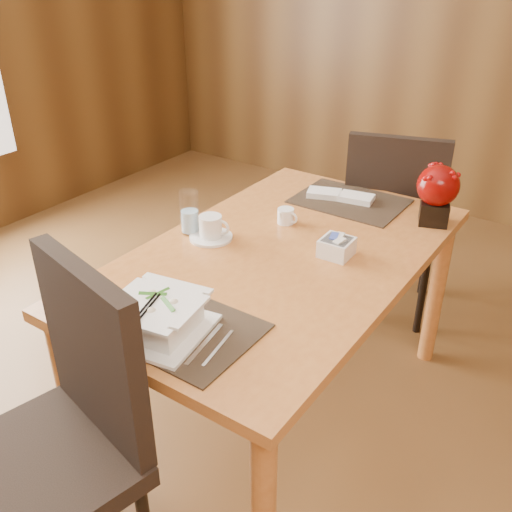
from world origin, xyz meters
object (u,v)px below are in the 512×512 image
Objects in this scene: dining_table at (280,276)px; creamer_jug at (286,216)px; soup_setting at (158,317)px; water_glass at (190,212)px; far_chair at (392,218)px; coffee_cup at (211,229)px; near_chair at (61,427)px; berry_decor at (437,191)px; sugar_caddy at (337,247)px; bread_plate at (104,301)px.

dining_table is 17.91× the size of creamer_jug.
water_glass reaches higher than soup_setting.
far_chair is at bearing 76.40° from soup_setting.
far_chair reaches higher than coffee_cup.
creamer_jug is 1.14m from near_chair.
far_chair is at bearing 85.49° from dining_table.
soup_setting reaches higher than dining_table.
sugar_caddy is at bearing -112.67° from berry_decor.
near_chair is (0.15, -0.85, -0.21)m from coffee_cup.
berry_decor is 1.56m from near_chair.
berry_decor is at bearing 42.97° from creamer_jug.
coffee_cup is 1.10× the size of bread_plate.
far_chair reaches higher than sugar_caddy.
soup_setting is 0.82m from creamer_jug.
bread_plate is (-0.28, -0.58, 0.10)m from dining_table.
berry_decor reaches higher than sugar_caddy.
coffee_cup is 0.16× the size of near_chair.
dining_table is 0.62m from soup_setting.
berry_decor is (0.36, 0.55, 0.23)m from dining_table.
near_chair is at bearing -73.94° from water_glass.
berry_decor is at bearing 61.38° from soup_setting.
coffee_cup is at bearing -136.62° from berry_decor.
sugar_caddy is 0.10× the size of near_chair.
bread_plate is (-0.00, -0.53, -0.03)m from coffee_cup.
far_chair is at bearing 65.30° from water_glass.
near_chair is at bearing 66.53° from far_chair.
creamer_jug is 0.74m from far_chair.
near_chair reaches higher than bread_plate.
soup_setting is 0.31× the size of far_chair.
soup_setting is 0.72m from sugar_caddy.
dining_table is at bearing -151.46° from sugar_caddy.
near_chair is at bearing -82.21° from creamer_jug.
dining_table is 0.31m from coffee_cup.
bread_plate is at bearing -115.42° from dining_table.
near_chair reaches higher than soup_setting.
coffee_cup is at bearing -168.93° from dining_table.
dining_table is 0.91m from near_chair.
berry_decor is (0.64, 0.60, 0.10)m from coffee_cup.
creamer_jug is (0.16, 0.27, -0.01)m from coffee_cup.
near_chair is at bearing -98.07° from dining_table.
far_chair reaches higher than berry_decor.
berry_decor is at bearing 84.09° from near_chair.
bread_plate is 0.15× the size of far_chair.
far_chair is (0.20, 1.80, -0.02)m from near_chair.
sugar_caddy is 0.84m from far_chair.
dining_table is 0.23m from sugar_caddy.
sugar_caddy reaches higher than creamer_jug.
berry_decor is at bearing 39.59° from water_glass.
sugar_caddy is (0.54, 0.15, -0.05)m from water_glass.
coffee_cup is 1.04m from far_chair.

